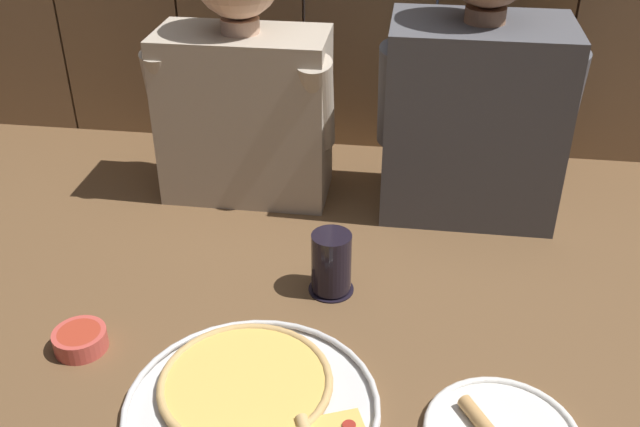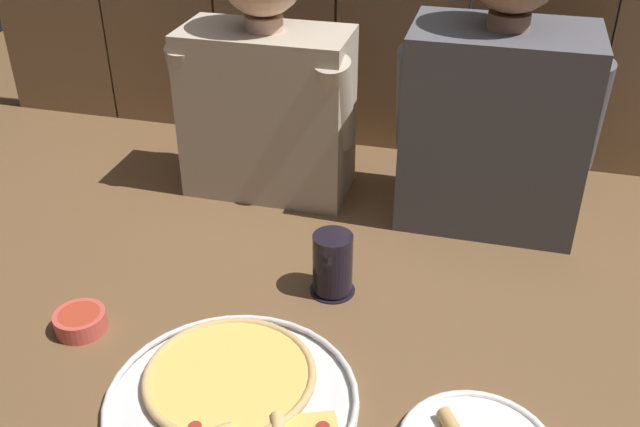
# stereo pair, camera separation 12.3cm
# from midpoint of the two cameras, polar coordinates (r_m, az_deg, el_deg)

# --- Properties ---
(ground_plane) EXTENTS (3.20, 3.20, 0.00)m
(ground_plane) POSITION_cam_midpoint_polar(r_m,az_deg,el_deg) (1.26, 2.92, -9.60)
(ground_plane) COLOR brown
(pizza_tray) EXTENTS (0.39, 0.39, 0.03)m
(pizza_tray) POSITION_cam_midpoint_polar(r_m,az_deg,el_deg) (1.14, -3.88, -13.99)
(pizza_tray) COLOR silver
(pizza_tray) RESTS_ON ground
(drinking_glass) EXTENTS (0.09, 0.09, 0.12)m
(drinking_glass) POSITION_cam_midpoint_polar(r_m,az_deg,el_deg) (1.32, 3.70, -4.13)
(drinking_glass) COLOR black
(drinking_glass) RESTS_ON ground
(dipping_bowl) EXTENTS (0.09, 0.09, 0.03)m
(dipping_bowl) POSITION_cam_midpoint_polar(r_m,az_deg,el_deg) (1.30, -15.89, -8.25)
(dipping_bowl) COLOR #CC4C42
(dipping_bowl) RESTS_ON ground
(diner_left) EXTENTS (0.40, 0.20, 0.59)m
(diner_left) POSITION_cam_midpoint_polar(r_m,az_deg,el_deg) (1.57, -2.01, 10.89)
(diner_left) COLOR #B2A38E
(diner_left) RESTS_ON ground
(diner_right) EXTENTS (0.40, 0.23, 0.63)m
(diner_right) POSITION_cam_midpoint_polar(r_m,az_deg,el_deg) (1.51, 16.32, 9.09)
(diner_right) COLOR #4C4C51
(diner_right) RESTS_ON ground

